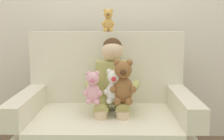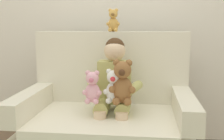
# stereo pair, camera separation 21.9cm
# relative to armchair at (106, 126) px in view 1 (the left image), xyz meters

# --- Properties ---
(back_wall) EXTENTS (6.00, 0.10, 2.60)m
(back_wall) POSITION_rel_armchair_xyz_m (0.00, 0.69, 0.98)
(back_wall) COLOR silver
(back_wall) RESTS_ON ground
(armchair) EXTENTS (1.33, 0.90, 1.07)m
(armchair) POSITION_rel_armchair_xyz_m (0.00, 0.00, 0.00)
(armchair) COLOR silver
(armchair) RESTS_ON ground
(seated_child) EXTENTS (0.45, 0.39, 0.82)m
(seated_child) POSITION_rel_armchair_xyz_m (0.05, 0.02, 0.33)
(seated_child) COLOR tan
(seated_child) RESTS_ON armchair
(plush_brown) EXTENTS (0.19, 0.16, 0.33)m
(plush_brown) POSITION_rel_armchair_xyz_m (0.13, -0.14, 0.38)
(plush_brown) COLOR brown
(plush_brown) RESTS_ON armchair
(plush_white) EXTENTS (0.15, 0.12, 0.25)m
(plush_white) POSITION_rel_armchair_xyz_m (0.07, -0.13, 0.35)
(plush_white) COLOR white
(plush_white) RESTS_ON armchair
(plush_pink) EXTENTS (0.14, 0.12, 0.24)m
(plush_pink) POSITION_rel_armchair_xyz_m (-0.09, -0.15, 0.34)
(plush_pink) COLOR #EAA8BC
(plush_pink) RESTS_ON armchair
(plush_honey_on_backrest) EXTENTS (0.12, 0.10, 0.20)m
(plush_honey_on_backrest) POSITION_rel_armchair_xyz_m (0.01, 0.32, 0.83)
(plush_honey_on_backrest) COLOR gold
(plush_honey_on_backrest) RESTS_ON armchair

